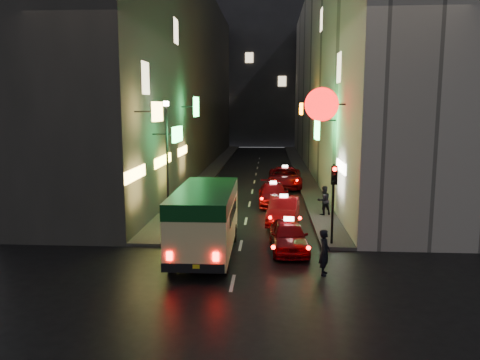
% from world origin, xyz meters
% --- Properties ---
extents(ground, '(120.00, 120.00, 0.00)m').
position_xyz_m(ground, '(0.00, 0.00, 0.00)').
color(ground, black).
rests_on(ground, ground).
extents(building_left, '(7.43, 52.00, 18.00)m').
position_xyz_m(building_left, '(-8.00, 33.99, 9.00)').
color(building_left, '#383533').
rests_on(building_left, ground).
extents(building_right, '(8.03, 52.00, 18.00)m').
position_xyz_m(building_right, '(8.00, 33.99, 9.00)').
color(building_right, '#B4AEA5').
rests_on(building_right, ground).
extents(building_far, '(30.00, 10.00, 22.00)m').
position_xyz_m(building_far, '(0.00, 66.00, 11.00)').
color(building_far, '#35353A').
rests_on(building_far, ground).
extents(sidewalk_left, '(1.50, 52.00, 0.15)m').
position_xyz_m(sidewalk_left, '(-4.25, 34.00, 0.07)').
color(sidewalk_left, '#413F3D').
rests_on(sidewalk_left, ground).
extents(sidewalk_right, '(1.50, 52.00, 0.15)m').
position_xyz_m(sidewalk_right, '(4.25, 34.00, 0.07)').
color(sidewalk_right, '#413F3D').
rests_on(sidewalk_right, ground).
extents(minibus, '(2.33, 6.49, 2.79)m').
position_xyz_m(minibus, '(-1.36, 7.07, 1.76)').
color(minibus, '#F9E89B').
rests_on(minibus, ground).
extents(taxi_near, '(2.23, 4.84, 1.68)m').
position_xyz_m(taxi_near, '(2.09, 7.94, 0.75)').
color(taxi_near, maroon).
rests_on(taxi_near, ground).
extents(taxi_second, '(2.64, 5.24, 1.77)m').
position_xyz_m(taxi_second, '(2.01, 12.74, 0.80)').
color(taxi_second, maroon).
rests_on(taxi_second, ground).
extents(taxi_third, '(2.10, 4.86, 1.70)m').
position_xyz_m(taxi_third, '(1.49, 17.54, 0.77)').
color(taxi_third, maroon).
rests_on(taxi_third, ground).
extents(taxi_far, '(2.41, 5.62, 1.94)m').
position_xyz_m(taxi_far, '(2.42, 24.15, 0.89)').
color(taxi_far, maroon).
rests_on(taxi_far, ground).
extents(pedestrian_crossing, '(0.51, 0.69, 1.91)m').
position_xyz_m(pedestrian_crossing, '(3.28, 5.07, 0.96)').
color(pedestrian_crossing, black).
rests_on(pedestrian_crossing, ground).
extents(pedestrian_sidewalk, '(0.80, 0.67, 1.82)m').
position_xyz_m(pedestrian_sidewalk, '(4.27, 14.21, 1.06)').
color(pedestrian_sidewalk, black).
rests_on(pedestrian_sidewalk, sidewalk_right).
extents(traffic_light, '(0.26, 0.43, 3.50)m').
position_xyz_m(traffic_light, '(4.00, 8.47, 2.69)').
color(traffic_light, black).
rests_on(traffic_light, sidewalk_right).
extents(lamp_post, '(0.28, 0.28, 6.22)m').
position_xyz_m(lamp_post, '(-4.20, 13.00, 3.72)').
color(lamp_post, black).
rests_on(lamp_post, sidewalk_left).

